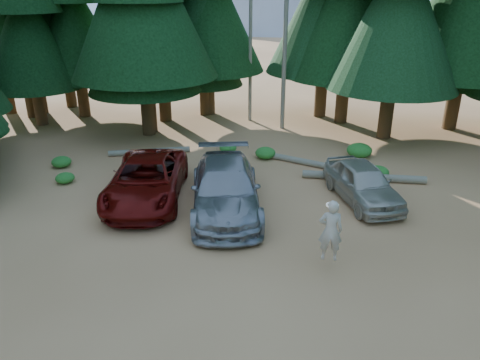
{
  "coord_description": "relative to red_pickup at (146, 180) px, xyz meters",
  "views": [
    {
      "loc": [
        1.02,
        -11.83,
        7.82
      ],
      "look_at": [
        -0.55,
        3.59,
        1.25
      ],
      "focal_mm": 35.0,
      "sensor_mm": 36.0,
      "label": 1
    }
  ],
  "objects": [
    {
      "name": "shrub_center_right",
      "position": [
        4.34,
        5.07,
        -0.55
      ],
      "size": [
        0.97,
        0.97,
        0.54
      ],
      "primitive_type": "ellipsoid",
      "color": "#1F6820",
      "rests_on": "ground"
    },
    {
      "name": "silver_minivan_right",
      "position": [
        8.28,
        0.7,
        -0.06
      ],
      "size": [
        3.05,
        4.74,
        1.5
      ],
      "primitive_type": "imported",
      "rotation": [
        0.0,
        0.0,
        0.32
      ],
      "color": "#B7B2A3",
      "rests_on": "ground"
    },
    {
      "name": "log_left",
      "position": [
        -1.37,
        5.07,
        -0.67
      ],
      "size": [
        3.87,
        1.36,
        0.28
      ],
      "primitive_type": "cylinder",
      "rotation": [
        0.0,
        1.57,
        0.28
      ],
      "color": "#726C5B",
      "rests_on": "ground"
    },
    {
      "name": "shrub_far_left",
      "position": [
        -4.9,
        2.98,
        -0.57
      ],
      "size": [
        0.88,
        0.88,
        0.48
      ],
      "primitive_type": "ellipsoid",
      "color": "#1F6820",
      "rests_on": "ground"
    },
    {
      "name": "shrub_far_right",
      "position": [
        8.86,
        5.72,
        -0.48
      ],
      "size": [
        1.21,
        1.21,
        0.66
      ],
      "primitive_type": "ellipsoid",
      "color": "#1F6820",
      "rests_on": "ground"
    },
    {
      "name": "shrub_edge_west",
      "position": [
        -3.92,
        1.22,
        -0.6
      ],
      "size": [
        0.78,
        0.78,
        0.43
      ],
      "primitive_type": "ellipsoid",
      "color": "#1F6820",
      "rests_on": "ground"
    },
    {
      "name": "silver_minivan_center",
      "position": [
        3.16,
        -0.65,
        0.06
      ],
      "size": [
        3.37,
        6.34,
        1.75
      ],
      "primitive_type": "imported",
      "rotation": [
        0.0,
        0.0,
        0.16
      ],
      "color": "#919498",
      "rests_on": "ground"
    },
    {
      "name": "snag_front",
      "position": [
        5.04,
        10.22,
        5.19
      ],
      "size": [
        0.24,
        0.24,
        12.0
      ],
      "primitive_type": "cylinder",
      "color": "#726C5B",
      "rests_on": "ground"
    },
    {
      "name": "frisbee_player",
      "position": [
        6.66,
        -4.13,
        0.45
      ],
      "size": [
        0.69,
        0.46,
        1.89
      ],
      "rotation": [
        0.0,
        0.0,
        3.14
      ],
      "color": "beige",
      "rests_on": "ground"
    },
    {
      "name": "ground",
      "position": [
        4.24,
        -4.28,
        -0.81
      ],
      "size": [
        160.0,
        160.0,
        0.0
      ],
      "primitive_type": "plane",
      "color": "#94673E",
      "rests_on": "ground"
    },
    {
      "name": "red_pickup",
      "position": [
        0.0,
        0.0,
        0.0
      ],
      "size": [
        3.29,
        6.1,
        1.63
      ],
      "primitive_type": "imported",
      "rotation": [
        0.0,
        0.0,
        0.1
      ],
      "color": "#600B08",
      "rests_on": "ground"
    },
    {
      "name": "forest_belt_north",
      "position": [
        4.24,
        10.72,
        -0.81
      ],
      "size": [
        36.0,
        7.0,
        22.0
      ],
      "primitive_type": null,
      "color": "black",
      "rests_on": "ground"
    },
    {
      "name": "log_mid",
      "position": [
        6.07,
        4.42,
        -0.67
      ],
      "size": [
        3.27,
        1.74,
        0.29
      ],
      "primitive_type": "cylinder",
      "rotation": [
        0.0,
        1.57,
        -0.44
      ],
      "color": "#726C5B",
      "rests_on": "ground"
    },
    {
      "name": "shrub_left",
      "position": [
        -1.14,
        2.71,
        -0.54
      ],
      "size": [
        1.0,
        1.0,
        0.55
      ],
      "primitive_type": "ellipsoid",
      "color": "#1F6820",
      "rests_on": "ground"
    },
    {
      "name": "shrub_center_left",
      "position": [
        2.45,
        5.72,
        -0.58
      ],
      "size": [
        0.85,
        0.85,
        0.47
      ],
      "primitive_type": "ellipsoid",
      "color": "#1F6820",
      "rests_on": "ground"
    },
    {
      "name": "log_right",
      "position": [
        8.64,
        2.72,
        -0.65
      ],
      "size": [
        5.17,
        0.54,
        0.33
      ],
      "primitive_type": "cylinder",
      "rotation": [
        0.0,
        1.57,
        -0.04
      ],
      "color": "#726C5B",
      "rests_on": "ground"
    },
    {
      "name": "snag_back",
      "position": [
        3.04,
        11.72,
        4.19
      ],
      "size": [
        0.2,
        0.2,
        10.0
      ],
      "primitive_type": "cylinder",
      "color": "#726C5B",
      "rests_on": "ground"
    },
    {
      "name": "shrub_right",
      "position": [
        9.33,
        3.16,
        -0.56
      ],
      "size": [
        0.92,
        0.92,
        0.5
      ],
      "primitive_type": "ellipsoid",
      "color": "#1F6820",
      "rests_on": "ground"
    }
  ]
}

